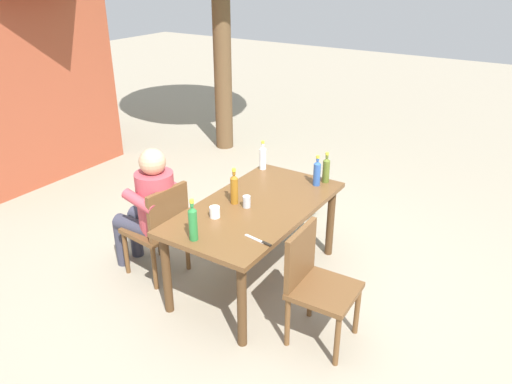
{
  "coord_description": "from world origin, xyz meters",
  "views": [
    {
      "loc": [
        -3.01,
        -1.94,
        2.54
      ],
      "look_at": [
        0.0,
        0.0,
        0.85
      ],
      "focal_mm": 34.52,
      "sensor_mm": 36.0,
      "label": 1
    }
  ],
  "objects": [
    {
      "name": "ground_plane",
      "position": [
        0.0,
        0.0,
        0.0
      ],
      "size": [
        24.0,
        24.0,
        0.0
      ],
      "primitive_type": "plane",
      "color": "gray"
    },
    {
      "name": "dining_table",
      "position": [
        0.0,
        0.0,
        0.64
      ],
      "size": [
        1.62,
        0.86,
        0.73
      ],
      "color": "brown",
      "rests_on": "ground_plane"
    },
    {
      "name": "chair_far_left",
      "position": [
        -0.37,
        0.73,
        0.49
      ],
      "size": [
        0.48,
        0.48,
        0.87
      ],
      "color": "brown",
      "rests_on": "ground_plane"
    },
    {
      "name": "chair_near_left",
      "position": [
        -0.37,
        -0.73,
        0.49
      ],
      "size": [
        0.45,
        0.45,
        0.87
      ],
      "color": "brown",
      "rests_on": "ground_plane"
    },
    {
      "name": "person_in_white_shirt",
      "position": [
        -0.36,
        0.84,
        0.66
      ],
      "size": [
        0.47,
        0.62,
        1.18
      ],
      "color": "#B7424C",
      "rests_on": "ground_plane"
    },
    {
      "name": "bottle_blue",
      "position": [
        0.63,
        -0.23,
        0.85
      ],
      "size": [
        0.06,
        0.06,
        0.28
      ],
      "color": "#2D56A3",
      "rests_on": "dining_table"
    },
    {
      "name": "bottle_amber",
      "position": [
        -0.06,
        0.17,
        0.86
      ],
      "size": [
        0.06,
        0.06,
        0.31
      ],
      "color": "#996019",
      "rests_on": "dining_table"
    },
    {
      "name": "bottle_clear",
      "position": [
        0.69,
        0.37,
        0.85
      ],
      "size": [
        0.06,
        0.06,
        0.28
      ],
      "color": "white",
      "rests_on": "dining_table"
    },
    {
      "name": "bottle_olive",
      "position": [
        0.73,
        -0.27,
        0.85
      ],
      "size": [
        0.06,
        0.06,
        0.28
      ],
      "color": "#566623",
      "rests_on": "dining_table"
    },
    {
      "name": "bottle_green",
      "position": [
        -0.7,
        0.08,
        0.87
      ],
      "size": [
        0.06,
        0.06,
        0.32
      ],
      "color": "#287A38",
      "rests_on": "dining_table"
    },
    {
      "name": "cup_steel",
      "position": [
        -0.07,
        0.05,
        0.78
      ],
      "size": [
        0.06,
        0.06,
        0.1
      ],
      "primitive_type": "cylinder",
      "color": "#B2B7BC",
      "rests_on": "dining_table"
    },
    {
      "name": "cup_white",
      "position": [
        -0.35,
        0.16,
        0.77
      ],
      "size": [
        0.08,
        0.08,
        0.09
      ],
      "primitive_type": "cylinder",
      "color": "white",
      "rests_on": "dining_table"
    },
    {
      "name": "table_knife",
      "position": [
        -0.47,
        -0.33,
        0.73
      ],
      "size": [
        0.06,
        0.24,
        0.01
      ],
      "color": "silver",
      "rests_on": "dining_table"
    },
    {
      "name": "backpack_by_near_side",
      "position": [
        1.29,
        0.23,
        0.19
      ],
      "size": [
        0.3,
        0.22,
        0.39
      ],
      "color": "#47663D",
      "rests_on": "ground_plane"
    }
  ]
}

